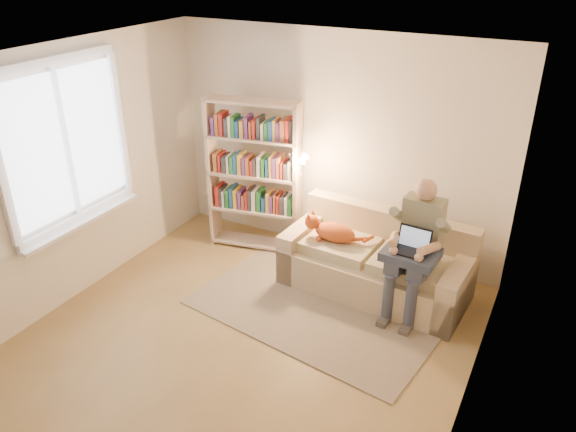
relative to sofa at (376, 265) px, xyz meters
The scene contains 13 objects.
floor 1.82m from the sofa, 116.10° to the right, with size 4.50×4.50×0.00m, color olive.
ceiling 2.92m from the sofa, 116.10° to the right, with size 4.00×4.50×0.02m, color white.
wall_left 3.38m from the sofa, 149.93° to the right, with size 0.02×4.50×2.60m, color silver.
wall_right 2.25m from the sofa, 53.22° to the right, with size 0.02×4.50×2.60m, color silver.
wall_back 1.42m from the sofa, 141.32° to the left, with size 4.00×0.02×2.60m, color silver.
window 3.27m from the sofa, 152.65° to the right, with size 0.12×1.52×1.69m.
sofa is the anchor object (origin of this frame).
person 0.68m from the sofa, 22.31° to the right, with size 0.42×0.64×1.40m.
cat 0.59m from the sofa, 169.14° to the right, with size 0.69×0.27×0.25m.
blanket 0.66m from the sofa, 36.97° to the right, with size 0.51×0.42×0.09m, color #293348.
laptop 0.72m from the sofa, 35.98° to the right, with size 0.34×0.28×0.28m.
bookshelf 1.80m from the sofa, behind, with size 1.26×0.49×1.85m.
rug 0.83m from the sofa, 120.65° to the right, with size 2.46×1.45×0.01m, color gray.
Camera 1 is at (2.35, -3.37, 3.44)m, focal length 35.00 mm.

